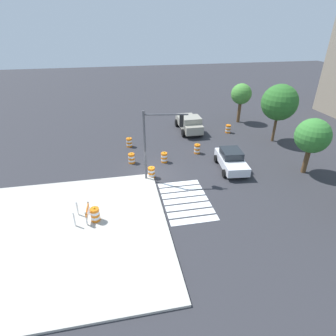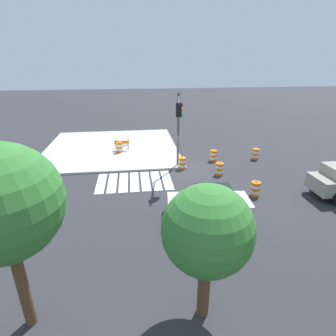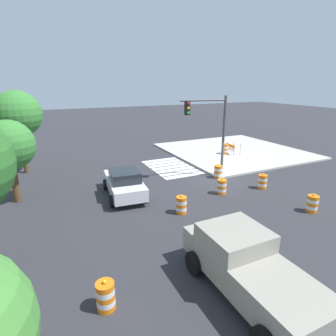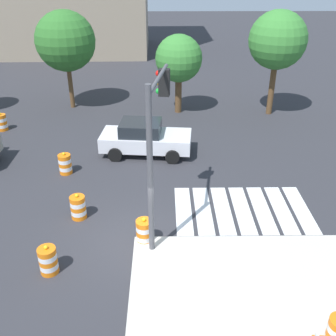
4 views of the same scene
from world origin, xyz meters
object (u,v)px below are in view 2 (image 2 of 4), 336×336
at_px(traffic_light_pole, 179,120).
at_px(traffic_barrel_median_near, 220,169).
at_px(street_tree_streetside_far, 207,231).
at_px(traffic_barrel_far_curb, 213,156).
at_px(traffic_barrel_near_corner, 255,154).
at_px(traffic_barrel_on_sidewalk, 120,147).
at_px(sports_car, 210,203).
at_px(construction_barricade, 122,144).
at_px(traffic_barrel_median_far, 255,189).
at_px(street_tree_corner_lot, 1,204).
at_px(traffic_barrel_crosswalk_end, 182,163).

bearing_deg(traffic_light_pole, traffic_barrel_median_near, 163.82).
bearing_deg(street_tree_streetside_far, traffic_barrel_far_curb, -107.62).
bearing_deg(street_tree_streetside_far, traffic_barrel_near_corner, -120.03).
height_order(traffic_barrel_far_curb, traffic_barrel_on_sidewalk, traffic_barrel_on_sidewalk).
relative_size(sports_car, construction_barricade, 3.43).
bearing_deg(traffic_barrel_median_far, street_tree_corner_lot, 34.31).
bearing_deg(traffic_barrel_median_far, construction_barricade, -49.49).
bearing_deg(street_tree_streetside_far, sports_car, -107.52).
bearing_deg(street_tree_corner_lot, traffic_barrel_median_near, -131.66).
relative_size(traffic_barrel_on_sidewalk, street_tree_corner_lot, 0.17).
distance_m(traffic_barrel_median_near, street_tree_corner_lot, 14.94).
bearing_deg(traffic_barrel_median_far, sports_car, 29.70).
xyz_separation_m(traffic_barrel_median_near, construction_barricade, (7.13, -6.35, 0.27)).
relative_size(traffic_barrel_far_curb, traffic_barrel_on_sidewalk, 1.00).
height_order(traffic_barrel_on_sidewalk, street_tree_streetside_far, street_tree_streetside_far).
xyz_separation_m(sports_car, traffic_barrel_crosswalk_end, (0.24, -6.89, -0.36)).
height_order(traffic_barrel_on_sidewalk, construction_barricade, traffic_barrel_on_sidewalk).
height_order(construction_barricade, traffic_light_pole, traffic_light_pole).
xyz_separation_m(traffic_barrel_near_corner, construction_barricade, (11.13, -3.52, 0.27)).
bearing_deg(street_tree_streetside_far, traffic_barrel_on_sidewalk, -79.01).
xyz_separation_m(traffic_barrel_median_far, street_tree_streetside_far, (5.27, 7.72, 2.78)).
bearing_deg(street_tree_corner_lot, traffic_light_pole, -119.86).
bearing_deg(construction_barricade, street_tree_corner_lot, 81.83).
xyz_separation_m(traffic_barrel_median_far, street_tree_corner_lot, (10.80, 7.37, 3.88)).
height_order(street_tree_streetside_far, street_tree_corner_lot, street_tree_corner_lot).
xyz_separation_m(traffic_barrel_crosswalk_end, construction_barricade, (4.64, -4.85, 0.27)).
relative_size(sports_car, traffic_light_pole, 0.81).
height_order(traffic_barrel_median_near, traffic_barrel_on_sidewalk, traffic_barrel_on_sidewalk).
bearing_deg(traffic_light_pole, street_tree_corner_lot, 60.14).
height_order(traffic_barrel_near_corner, traffic_barrel_median_far, same).
bearing_deg(construction_barricade, traffic_light_pole, 127.47).
distance_m(traffic_barrel_median_near, construction_barricade, 9.55).
bearing_deg(traffic_light_pole, traffic_barrel_median_far, 134.07).
bearing_deg(traffic_barrel_median_far, traffic_barrel_on_sidewalk, -46.94).
distance_m(traffic_light_pole, street_tree_corner_lot, 13.41).
relative_size(sports_car, street_tree_streetside_far, 0.96).
xyz_separation_m(sports_car, traffic_barrel_far_curb, (-2.63, -8.26, -0.36)).
relative_size(sports_car, traffic_barrel_near_corner, 4.37).
distance_m(traffic_barrel_crosswalk_end, traffic_barrel_on_sidewalk, 6.44).
xyz_separation_m(traffic_barrel_on_sidewalk, street_tree_corner_lot, (2.25, 16.51, 3.73)).
height_order(traffic_barrel_median_near, traffic_barrel_far_curb, same).
bearing_deg(construction_barricade, traffic_barrel_far_curb, 155.18).
relative_size(sports_car, traffic_barrel_median_far, 4.37).
height_order(traffic_barrel_on_sidewalk, traffic_light_pole, traffic_light_pole).
relative_size(traffic_barrel_near_corner, construction_barricade, 0.78).
relative_size(traffic_barrel_median_far, traffic_barrel_far_curb, 1.00).
relative_size(traffic_barrel_median_far, street_tree_streetside_far, 0.22).
relative_size(traffic_barrel_on_sidewalk, street_tree_streetside_far, 0.22).
relative_size(traffic_barrel_crosswalk_end, traffic_barrel_median_near, 1.00).
relative_size(sports_car, traffic_barrel_median_near, 4.37).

